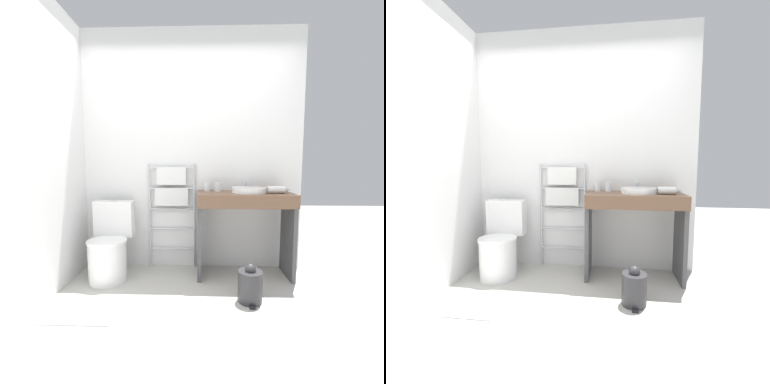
# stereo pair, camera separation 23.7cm
# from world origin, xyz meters

# --- Properties ---
(ground_plane) EXTENTS (12.00, 12.00, 0.00)m
(ground_plane) POSITION_xyz_m (0.00, 0.00, 0.00)
(ground_plane) COLOR #B2AFA8
(wall_back) EXTENTS (2.58, 0.12, 2.67)m
(wall_back) POSITION_xyz_m (0.00, 1.44, 1.33)
(wall_back) COLOR white
(wall_back) RESTS_ON ground_plane
(wall_side) EXTENTS (0.12, 2.05, 2.67)m
(wall_side) POSITION_xyz_m (-1.23, 0.69, 1.33)
(wall_side) COLOR white
(wall_side) RESTS_ON ground_plane
(toilet) EXTENTS (0.42, 0.52, 0.80)m
(toilet) POSITION_xyz_m (-0.79, 1.03, 0.32)
(toilet) COLOR white
(toilet) RESTS_ON ground_plane
(towel_radiator) EXTENTS (0.53, 0.06, 1.19)m
(towel_radiator) POSITION_xyz_m (-0.17, 1.33, 0.83)
(towel_radiator) COLOR silver
(towel_radiator) RESTS_ON ground_plane
(vanity_counter) EXTENTS (0.98, 0.48, 0.89)m
(vanity_counter) POSITION_xyz_m (0.61, 1.12, 0.60)
(vanity_counter) COLOR brown
(vanity_counter) RESTS_ON ground_plane
(sink_basin) EXTENTS (0.36, 0.36, 0.06)m
(sink_basin) POSITION_xyz_m (0.66, 1.12, 0.92)
(sink_basin) COLOR white
(sink_basin) RESTS_ON vanity_counter
(faucet) EXTENTS (0.02, 0.10, 0.11)m
(faucet) POSITION_xyz_m (0.66, 1.31, 0.97)
(faucet) COLOR silver
(faucet) RESTS_ON vanity_counter
(cup_near_wall) EXTENTS (0.07, 0.07, 0.10)m
(cup_near_wall) POSITION_xyz_m (0.23, 1.30, 0.94)
(cup_near_wall) COLOR white
(cup_near_wall) RESTS_ON vanity_counter
(cup_near_edge) EXTENTS (0.07, 0.07, 0.10)m
(cup_near_edge) POSITION_xyz_m (0.35, 1.26, 0.94)
(cup_near_edge) COLOR white
(cup_near_edge) RESTS_ON vanity_counter
(hair_dryer) EXTENTS (0.23, 0.17, 0.08)m
(hair_dryer) POSITION_xyz_m (0.93, 1.07, 0.93)
(hair_dryer) COLOR white
(hair_dryer) RESTS_ON vanity_counter
(trash_bin) EXTENTS (0.21, 0.24, 0.34)m
(trash_bin) POSITION_xyz_m (0.58, 0.59, 0.14)
(trash_bin) COLOR #333335
(trash_bin) RESTS_ON ground_plane
(bath_mat) EXTENTS (0.56, 0.36, 0.01)m
(bath_mat) POSITION_xyz_m (-0.79, 0.38, 0.01)
(bath_mat) COLOR silver
(bath_mat) RESTS_ON ground_plane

